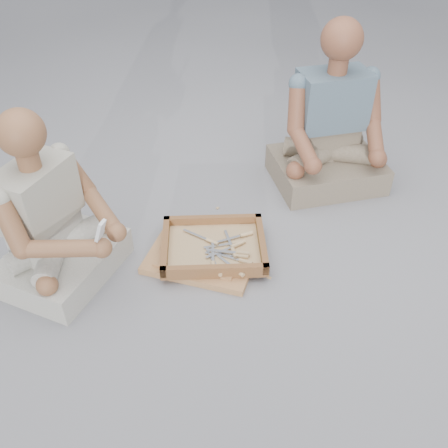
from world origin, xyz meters
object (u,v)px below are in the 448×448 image
(carved_panel, at_px, (201,259))
(craftsman, at_px, (53,226))
(companion, at_px, (330,133))
(tool_tray, at_px, (214,247))

(carved_panel, distance_m, craftsman, 0.74)
(carved_panel, relative_size, companion, 0.55)
(companion, bearing_deg, craftsman, 16.68)
(carved_panel, bearing_deg, craftsman, -158.45)
(craftsman, height_order, companion, companion)
(craftsman, distance_m, companion, 1.66)
(carved_panel, xyz_separation_m, craftsman, (-0.64, -0.25, 0.28))
(craftsman, bearing_deg, carved_panel, 120.07)
(tool_tray, xyz_separation_m, craftsman, (-0.69, -0.31, 0.24))
(tool_tray, distance_m, craftsman, 0.80)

